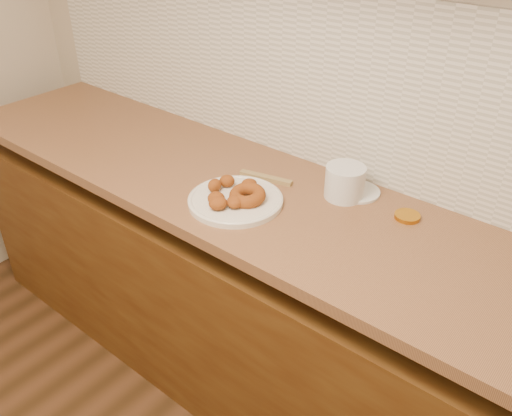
% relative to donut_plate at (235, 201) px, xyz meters
% --- Properties ---
extents(wall_back, '(4.00, 0.02, 2.70)m').
position_rel_donut_plate_xyz_m(wall_back, '(0.44, 0.41, 0.44)').
color(wall_back, '#BBAA92').
rests_on(wall_back, ground).
extents(base_cabinet, '(3.60, 0.60, 0.77)m').
position_rel_donut_plate_xyz_m(base_cabinet, '(0.44, 0.10, -0.52)').
color(base_cabinet, '#563613').
rests_on(base_cabinet, floor).
extents(butcher_block, '(2.30, 0.62, 0.04)m').
position_rel_donut_plate_xyz_m(butcher_block, '(-0.21, 0.10, -0.03)').
color(butcher_block, brown).
rests_on(butcher_block, base_cabinet).
extents(backsplash, '(3.60, 0.02, 0.60)m').
position_rel_donut_plate_xyz_m(backsplash, '(0.44, 0.40, 0.29)').
color(backsplash, silver).
rests_on(backsplash, wall_back).
extents(donut_plate, '(0.30, 0.30, 0.02)m').
position_rel_donut_plate_xyz_m(donut_plate, '(0.00, 0.00, 0.00)').
color(donut_plate, silver).
rests_on(donut_plate, butcher_block).
extents(ring_donut, '(0.13, 0.14, 0.05)m').
position_rel_donut_plate_xyz_m(ring_donut, '(0.04, 0.01, 0.03)').
color(ring_donut, brown).
rests_on(ring_donut, donut_plate).
extents(fried_dough_chunks, '(0.17, 0.23, 0.04)m').
position_rel_donut_plate_xyz_m(fried_dough_chunks, '(-0.02, -0.02, 0.03)').
color(fried_dough_chunks, brown).
rests_on(fried_dough_chunks, donut_plate).
extents(plastic_tub, '(0.16, 0.16, 0.11)m').
position_rel_donut_plate_xyz_m(plastic_tub, '(0.24, 0.25, 0.04)').
color(plastic_tub, silver).
rests_on(plastic_tub, butcher_block).
extents(tub_lid, '(0.19, 0.19, 0.01)m').
position_rel_donut_plate_xyz_m(tub_lid, '(0.27, 0.30, -0.00)').
color(tub_lid, silver).
rests_on(tub_lid, butcher_block).
extents(brass_jar_lid, '(0.10, 0.10, 0.01)m').
position_rel_donut_plate_xyz_m(brass_jar_lid, '(0.46, 0.26, -0.00)').
color(brass_jar_lid, '#BC7B19').
rests_on(brass_jar_lid, butcher_block).
extents(wooden_utensil, '(0.19, 0.07, 0.01)m').
position_rel_donut_plate_xyz_m(wooden_utensil, '(-0.02, 0.18, -0.00)').
color(wooden_utensil, olive).
rests_on(wooden_utensil, butcher_block).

